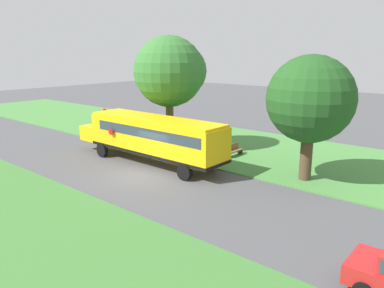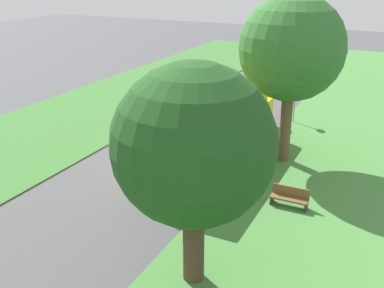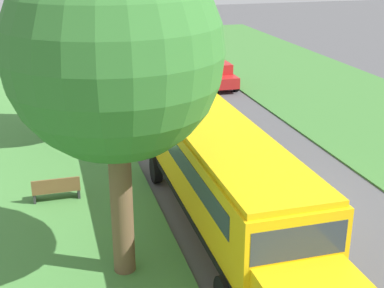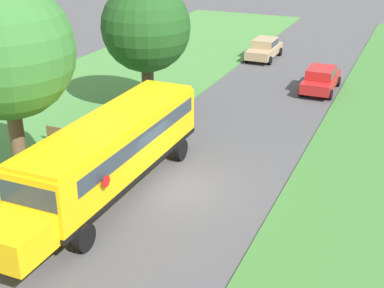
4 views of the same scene
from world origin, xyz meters
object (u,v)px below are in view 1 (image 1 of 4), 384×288
object	(u,v)px
oak_tree_beside_bus	(172,72)
park_bench	(234,150)
oak_tree_roadside_mid	(310,100)
school_bus	(152,135)
stop_sign	(106,120)

from	to	relation	value
oak_tree_beside_bus	park_bench	bearing A→B (deg)	106.97
oak_tree_roadside_mid	park_bench	distance (m)	7.64
school_bus	oak_tree_beside_bus	distance (m)	5.47
school_bus	oak_tree_roadside_mid	xyz separation A→B (m)	(-3.23, 9.41, 2.82)
school_bus	park_bench	size ratio (longest dim) A/B	7.76
oak_tree_beside_bus	park_bench	world-z (taller)	oak_tree_beside_bus
stop_sign	park_bench	xyz separation A→B (m)	(-2.67, 11.28, -1.26)
school_bus	stop_sign	size ratio (longest dim) A/B	4.53
oak_tree_beside_bus	oak_tree_roadside_mid	distance (m)	10.80
oak_tree_roadside_mid	park_bench	bearing A→B (deg)	-105.01
oak_tree_roadside_mid	stop_sign	world-z (taller)	oak_tree_roadside_mid
school_bus	park_bench	world-z (taller)	school_bus
stop_sign	park_bench	world-z (taller)	stop_sign
oak_tree_beside_bus	stop_sign	bearing A→B (deg)	-79.28
oak_tree_roadside_mid	stop_sign	xyz separation A→B (m)	(1.03, -17.39, -3.01)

